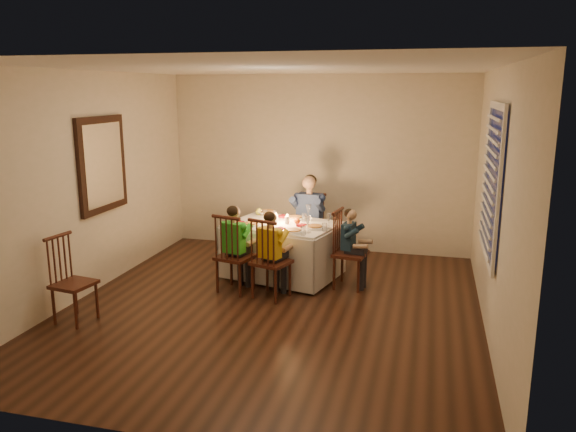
% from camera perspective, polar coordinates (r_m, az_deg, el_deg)
% --- Properties ---
extents(ground, '(5.00, 5.00, 0.00)m').
position_cam_1_polar(ground, '(6.36, -1.54, -9.30)').
color(ground, black).
rests_on(ground, ground).
extents(wall_left, '(0.02, 5.00, 2.60)m').
position_cam_1_polar(wall_left, '(6.95, -19.78, 3.01)').
color(wall_left, beige).
rests_on(wall_left, ground).
extents(wall_right, '(0.02, 5.00, 2.60)m').
position_cam_1_polar(wall_right, '(5.80, 20.29, 1.14)').
color(wall_right, beige).
rests_on(wall_right, ground).
extents(wall_back, '(4.50, 0.02, 2.60)m').
position_cam_1_polar(wall_back, '(8.39, 3.12, 5.32)').
color(wall_back, beige).
rests_on(wall_back, ground).
extents(ceiling, '(5.00, 5.00, 0.00)m').
position_cam_1_polar(ceiling, '(5.89, -1.70, 14.82)').
color(ceiling, white).
rests_on(ceiling, wall_back).
extents(dining_table, '(1.56, 1.28, 0.68)m').
position_cam_1_polar(dining_table, '(7.22, -0.55, -2.33)').
color(dining_table, white).
rests_on(dining_table, ground).
extents(chair_adult, '(0.45, 0.43, 0.97)m').
position_cam_1_polar(chair_adult, '(7.98, 2.08, -4.63)').
color(chair_adult, '#3D1A10').
rests_on(chair_adult, ground).
extents(chair_near_left, '(0.48, 0.46, 0.97)m').
position_cam_1_polar(chair_near_left, '(6.89, -5.32, -7.57)').
color(chair_near_left, '#3D1A10').
rests_on(chair_near_left, ground).
extents(chair_near_right, '(0.50, 0.48, 0.97)m').
position_cam_1_polar(chair_near_right, '(6.67, -1.70, -8.22)').
color(chair_near_right, '#3D1A10').
rests_on(chair_near_right, ground).
extents(chair_end, '(0.43, 0.45, 0.97)m').
position_cam_1_polar(chair_end, '(7.03, 6.27, -7.17)').
color(chair_end, '#3D1A10').
rests_on(chair_end, ground).
extents(chair_extra, '(0.42, 0.43, 0.93)m').
position_cam_1_polar(chair_extra, '(6.42, -20.63, -9.96)').
color(chair_extra, '#3D1A10').
rests_on(chair_extra, ground).
extents(adult, '(0.51, 0.47, 1.24)m').
position_cam_1_polar(adult, '(7.98, 2.08, -4.63)').
color(adult, navy).
rests_on(adult, ground).
extents(child_green, '(0.41, 0.39, 1.06)m').
position_cam_1_polar(child_green, '(6.89, -5.32, -7.57)').
color(child_green, green).
rests_on(child_green, ground).
extents(child_yellow, '(0.41, 0.39, 1.03)m').
position_cam_1_polar(child_yellow, '(6.67, -1.70, -8.22)').
color(child_yellow, gold).
rests_on(child_yellow, ground).
extents(child_teal, '(0.32, 0.34, 0.99)m').
position_cam_1_polar(child_teal, '(7.03, 6.27, -7.17)').
color(child_teal, '#1A2F41').
rests_on(child_teal, ground).
extents(setting_adult, '(0.31, 0.31, 0.02)m').
position_cam_1_polar(setting_adult, '(7.42, 0.74, -0.21)').
color(setting_adult, white).
rests_on(setting_adult, dining_table).
extents(setting_green, '(0.31, 0.31, 0.02)m').
position_cam_1_polar(setting_green, '(7.09, -3.77, -0.85)').
color(setting_green, white).
rests_on(setting_green, dining_table).
extents(setting_yellow, '(0.31, 0.31, 0.02)m').
position_cam_1_polar(setting_yellow, '(6.75, 0.56, -1.54)').
color(setting_yellow, white).
rests_on(setting_yellow, dining_table).
extents(setting_teal, '(0.31, 0.31, 0.02)m').
position_cam_1_polar(setting_teal, '(6.93, 2.73, -1.16)').
color(setting_teal, white).
rests_on(setting_teal, dining_table).
extents(candle_left, '(0.06, 0.06, 0.10)m').
position_cam_1_polar(candle_left, '(7.20, -1.24, -0.28)').
color(candle_left, silver).
rests_on(candle_left, dining_table).
extents(candle_right, '(0.06, 0.06, 0.10)m').
position_cam_1_polar(candle_right, '(7.13, -0.08, -0.42)').
color(candle_right, silver).
rests_on(candle_right, dining_table).
extents(squash, '(0.09, 0.09, 0.09)m').
position_cam_1_polar(squash, '(7.65, -2.98, 0.44)').
color(squash, '#F4F640').
rests_on(squash, dining_table).
extents(orange_fruit, '(0.08, 0.08, 0.08)m').
position_cam_1_polar(orange_fruit, '(7.12, 0.93, -0.53)').
color(orange_fruit, '#E25B13').
rests_on(orange_fruit, dining_table).
extents(serving_bowl, '(0.27, 0.27, 0.06)m').
position_cam_1_polar(serving_bowl, '(7.62, -2.11, 0.27)').
color(serving_bowl, white).
rests_on(serving_bowl, dining_table).
extents(wall_mirror, '(0.06, 0.95, 1.15)m').
position_cam_1_polar(wall_mirror, '(7.15, -18.34, 5.00)').
color(wall_mirror, black).
rests_on(wall_mirror, wall_left).
extents(window_blinds, '(0.07, 1.34, 1.54)m').
position_cam_1_polar(window_blinds, '(5.85, 19.93, 3.27)').
color(window_blinds, black).
rests_on(window_blinds, wall_right).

